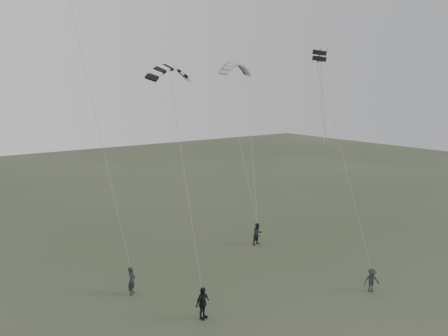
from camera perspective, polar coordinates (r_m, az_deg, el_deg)
ground at (r=27.39m, az=5.01°, el=-16.10°), size 140.00×140.00×0.00m
flyer_left at (r=27.53m, az=-11.97°, el=-14.18°), size 0.72×0.74×1.71m
flyer_right at (r=34.97m, az=4.43°, el=-8.57°), size 0.90×0.73×1.75m
flyer_center at (r=24.42m, az=-2.81°, el=-17.21°), size 1.12×0.73×1.77m
flyer_far at (r=28.72m, az=18.73°, el=-13.71°), size 1.10×0.95×1.48m
kite_pale_large at (r=40.78m, az=1.60°, el=13.46°), size 3.91×1.98×1.72m
kite_striped at (r=25.92m, az=-7.10°, el=12.91°), size 3.15×1.72×1.37m
kite_box at (r=34.65m, az=12.37°, el=14.14°), size 0.77×0.91×0.90m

